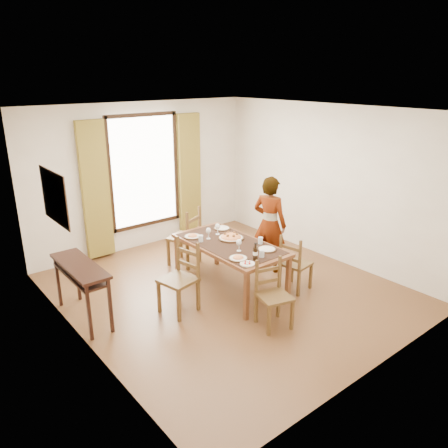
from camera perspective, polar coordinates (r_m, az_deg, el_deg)
ground at (r=6.81m, az=0.51°, el=-8.62°), size 5.00×5.00×0.00m
room_shell at (r=6.34m, az=-0.22°, el=4.23°), size 4.60×5.10×2.74m
console_table at (r=6.09m, az=-18.26°, el=-6.03°), size 0.38×1.20×0.80m
dining_table at (r=6.58m, az=0.75°, el=-3.04°), size 0.93×1.80×0.76m
chair_west at (r=6.10m, az=-5.76°, el=-7.24°), size 0.53×0.53×1.01m
chair_north at (r=7.54m, az=-5.04°, el=-1.88°), size 0.60×0.60×1.03m
chair_south at (r=5.80m, az=6.43°, el=-9.36°), size 0.49×0.49×0.90m
chair_east at (r=6.74m, az=9.22°, el=-5.27°), size 0.45×0.45×0.90m
man at (r=7.25m, az=5.97°, el=-0.01°), size 0.82×0.73×1.62m
plate_sw at (r=6.00m, az=1.86°, el=-4.36°), size 0.27×0.27×0.05m
plate_se at (r=6.32m, az=5.63°, el=-3.16°), size 0.27×0.27×0.05m
plate_nw at (r=6.79m, az=-4.14°, el=-1.51°), size 0.27×0.27×0.05m
plate_ne at (r=7.14m, az=-0.28°, el=-0.43°), size 0.27×0.27×0.05m
pasta_platter at (r=6.70m, az=0.92°, el=-1.54°), size 0.40×0.40×0.10m
caprese_plate at (r=5.84m, az=3.07°, el=-5.11°), size 0.20×0.20×0.04m
wine_glass_a at (r=6.23m, az=1.97°, el=-2.77°), size 0.08×0.08×0.18m
wine_glass_b at (r=6.87m, az=-0.84°, el=-0.65°), size 0.08×0.08×0.18m
wine_glass_c at (r=6.69m, az=-2.05°, el=-1.21°), size 0.08×0.08×0.18m
tumbler_a at (r=6.54m, az=4.78°, el=-2.16°), size 0.07×0.07×0.10m
tumbler_b at (r=6.60m, az=-3.04°, el=-1.91°), size 0.07×0.07×0.10m
tumbler_c at (r=6.07m, az=4.96°, el=-3.87°), size 0.07×0.07×0.10m
wine_bottle at (r=5.95m, az=4.12°, el=-3.60°), size 0.07×0.07×0.25m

